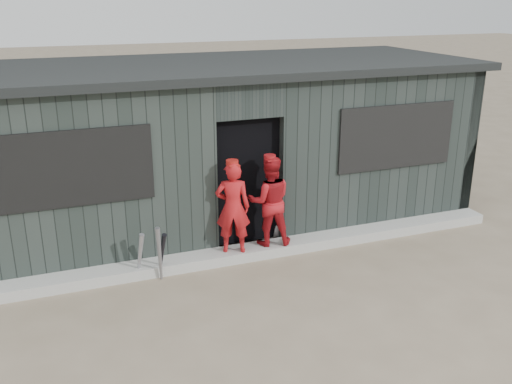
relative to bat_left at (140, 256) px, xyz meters
name	(u,v)px	position (x,y,z in m)	size (l,w,h in m)	color
ground	(310,318)	(1.70, -1.68, -0.35)	(80.00, 80.00, 0.00)	#736450
curb	(256,251)	(1.70, 0.14, -0.27)	(8.00, 0.36, 0.15)	#A4A49F
bat_left	(140,256)	(0.00, 0.00, 0.00)	(0.07, 0.07, 0.71)	#9999A1
bat_mid	(160,254)	(0.24, -0.13, 0.04)	(0.07, 0.07, 0.78)	gray
bat_right	(162,254)	(0.29, -0.02, -0.01)	(0.07, 0.07, 0.70)	black
player_red_left	(233,207)	(1.35, 0.12, 0.47)	(0.48, 0.32, 1.33)	red
player_red_right	(269,201)	(1.93, 0.19, 0.46)	(0.65, 0.50, 1.33)	#AE151C
player_grey_back	(274,195)	(2.20, 0.67, 0.36)	(0.69, 0.45, 1.42)	#BABABA
dugout	(220,144)	(1.70, 1.83, 0.94)	(8.30, 3.30, 2.62)	black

